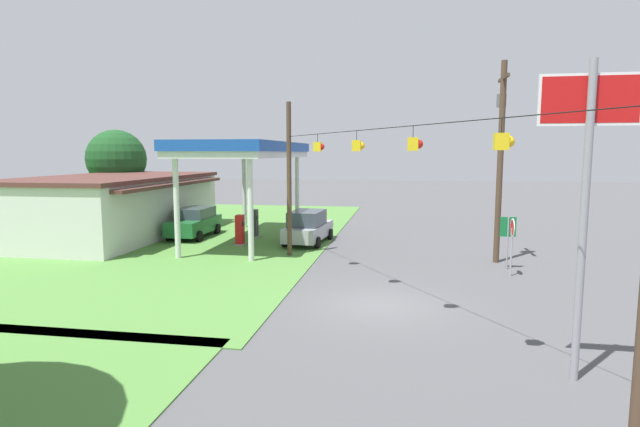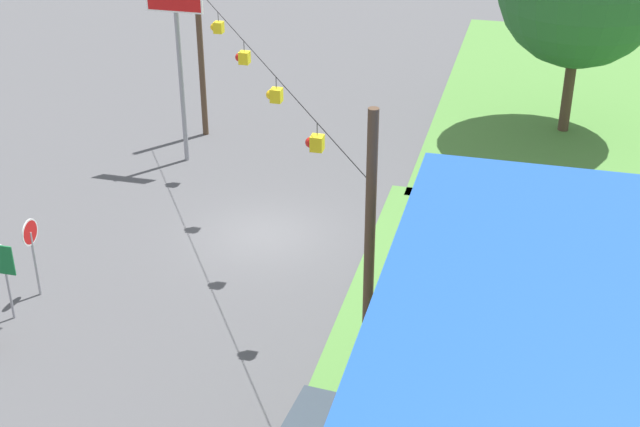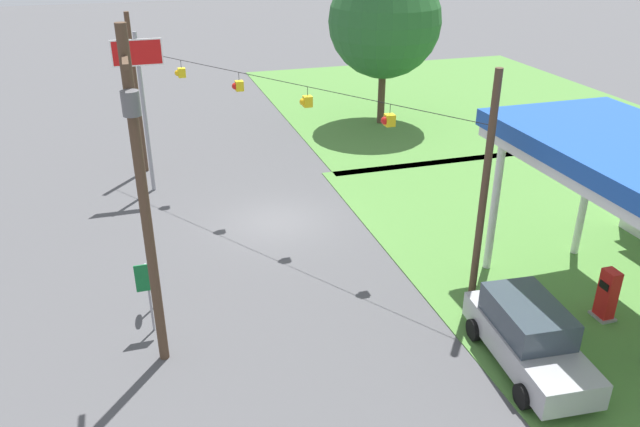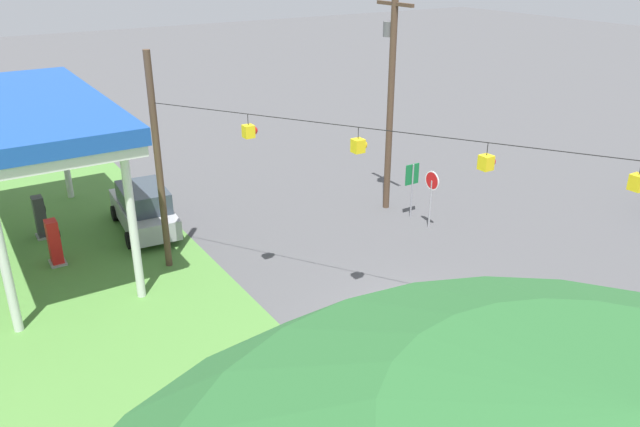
{
  "view_description": "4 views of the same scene",
  "coord_description": "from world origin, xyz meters",
  "px_view_note": "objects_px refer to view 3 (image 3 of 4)",
  "views": [
    {
      "loc": [
        -16.98,
        -0.79,
        5.28
      ],
      "look_at": [
        2.69,
        2.57,
        2.85
      ],
      "focal_mm": 28.0,
      "sensor_mm": 36.0,
      "label": 1
    },
    {
      "loc": [
        24.6,
        8.2,
        14.42
      ],
      "look_at": [
        2.29,
        2.48,
        2.29
      ],
      "focal_mm": 50.0,
      "sensor_mm": 36.0,
      "label": 2
    },
    {
      "loc": [
        23.3,
        -5.13,
        11.72
      ],
      "look_at": [
        4.48,
        0.59,
        2.34
      ],
      "focal_mm": 35.0,
      "sensor_mm": 36.0,
      "label": 3
    },
    {
      "loc": [
        -12.51,
        11.17,
        10.84
      ],
      "look_at": [
        4.56,
        0.38,
        2.16
      ],
      "focal_mm": 35.0,
      "sensor_mm": 36.0,
      "label": 4
    }
  ],
  "objects_px": {
    "car_at_pumps_front": "(528,336)",
    "stop_sign_roadside": "(148,260)",
    "fuel_pump_near": "(607,296)",
    "route_sign": "(148,284)",
    "utility_pole_main": "(143,191)",
    "tree_west_verge": "(385,21)",
    "stop_sign_overhead": "(141,81)"
  },
  "relations": [
    {
      "from": "fuel_pump_near",
      "to": "utility_pole_main",
      "type": "relative_size",
      "value": 0.19
    },
    {
      "from": "car_at_pumps_front",
      "to": "stop_sign_roadside",
      "type": "height_order",
      "value": "stop_sign_roadside"
    },
    {
      "from": "stop_sign_roadside",
      "to": "route_sign",
      "type": "relative_size",
      "value": 1.04
    },
    {
      "from": "stop_sign_overhead",
      "to": "stop_sign_roadside",
      "type": "bearing_deg",
      "value": -3.26
    },
    {
      "from": "stop_sign_roadside",
      "to": "stop_sign_overhead",
      "type": "xyz_separation_m",
      "value": [
        -10.09,
        0.57,
        3.39
      ]
    },
    {
      "from": "car_at_pumps_front",
      "to": "utility_pole_main",
      "type": "xyz_separation_m",
      "value": [
        -3.29,
        -9.95,
        4.35
      ]
    },
    {
      "from": "stop_sign_roadside",
      "to": "tree_west_verge",
      "type": "bearing_deg",
      "value": -41.31
    },
    {
      "from": "stop_sign_roadside",
      "to": "utility_pole_main",
      "type": "bearing_deg",
      "value": -177.38
    },
    {
      "from": "fuel_pump_near",
      "to": "tree_west_verge",
      "type": "bearing_deg",
      "value": 177.28
    },
    {
      "from": "car_at_pumps_front",
      "to": "tree_west_verge",
      "type": "distance_m",
      "value": 24.01
    },
    {
      "from": "stop_sign_roadside",
      "to": "stop_sign_overhead",
      "type": "bearing_deg",
      "value": -3.26
    },
    {
      "from": "stop_sign_roadside",
      "to": "route_sign",
      "type": "distance_m",
      "value": 1.33
    },
    {
      "from": "fuel_pump_near",
      "to": "car_at_pumps_front",
      "type": "xyz_separation_m",
      "value": [
        1.23,
        -3.72,
        0.15
      ]
    },
    {
      "from": "route_sign",
      "to": "stop_sign_overhead",
      "type": "bearing_deg",
      "value": 176.67
    },
    {
      "from": "stop_sign_overhead",
      "to": "route_sign",
      "type": "bearing_deg",
      "value": -3.33
    },
    {
      "from": "fuel_pump_near",
      "to": "route_sign",
      "type": "bearing_deg",
      "value": -104.23
    },
    {
      "from": "car_at_pumps_front",
      "to": "stop_sign_overhead",
      "type": "bearing_deg",
      "value": -144.77
    },
    {
      "from": "fuel_pump_near",
      "to": "car_at_pumps_front",
      "type": "relative_size",
      "value": 0.36
    },
    {
      "from": "fuel_pump_near",
      "to": "stop_sign_overhead",
      "type": "xyz_separation_m",
      "value": [
        -14.93,
        -13.22,
        4.36
      ]
    },
    {
      "from": "utility_pole_main",
      "to": "tree_west_verge",
      "type": "bearing_deg",
      "value": 143.21
    },
    {
      "from": "stop_sign_overhead",
      "to": "tree_west_verge",
      "type": "xyz_separation_m",
      "value": [
        -6.79,
        14.26,
        0.98
      ]
    },
    {
      "from": "route_sign",
      "to": "car_at_pumps_front",
      "type": "bearing_deg",
      "value": 64.94
    },
    {
      "from": "stop_sign_roadside",
      "to": "route_sign",
      "type": "xyz_separation_m",
      "value": [
        1.32,
        -0.09,
        -0.1
      ]
    },
    {
      "from": "utility_pole_main",
      "to": "route_sign",
      "type": "bearing_deg",
      "value": -171.61
    },
    {
      "from": "route_sign",
      "to": "stop_sign_roadside",
      "type": "bearing_deg",
      "value": 176.17
    },
    {
      "from": "car_at_pumps_front",
      "to": "route_sign",
      "type": "height_order",
      "value": "route_sign"
    },
    {
      "from": "car_at_pumps_front",
      "to": "stop_sign_overhead",
      "type": "distance_m",
      "value": 19.21
    },
    {
      "from": "fuel_pump_near",
      "to": "route_sign",
      "type": "xyz_separation_m",
      "value": [
        -3.52,
        -13.89,
        0.87
      ]
    },
    {
      "from": "car_at_pumps_front",
      "to": "route_sign",
      "type": "bearing_deg",
      "value": -110.28
    },
    {
      "from": "route_sign",
      "to": "tree_west_verge",
      "type": "distance_m",
      "value": 23.95
    },
    {
      "from": "tree_west_verge",
      "to": "utility_pole_main",
      "type": "bearing_deg",
      "value": -36.79
    },
    {
      "from": "utility_pole_main",
      "to": "tree_west_verge",
      "type": "relative_size",
      "value": 1.0
    }
  ]
}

